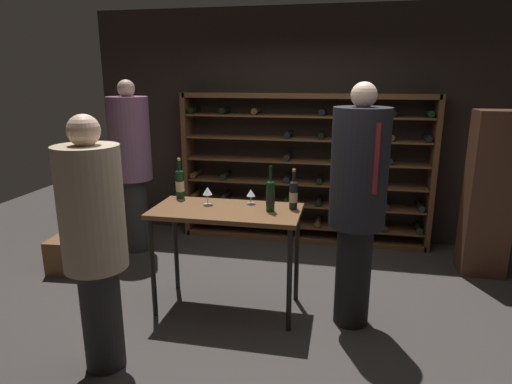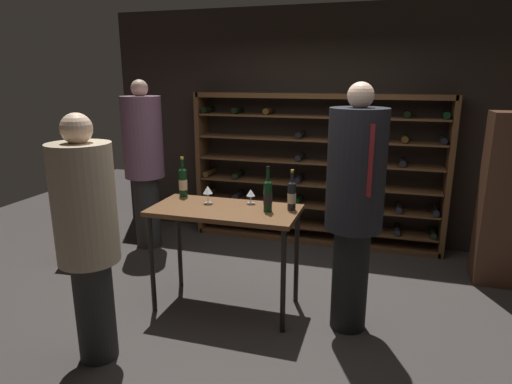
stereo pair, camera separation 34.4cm
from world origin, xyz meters
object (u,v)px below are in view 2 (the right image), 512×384
(display_cabinet, at_px, (505,201))
(tasting_table, at_px, (225,219))
(wine_bottle_red_label, at_px, (292,195))
(wine_glass_stemmed_left, at_px, (208,190))
(wine_crate, at_px, (85,249))
(wine_glass_stemmed_right, at_px, (251,193))
(person_bystander_dark_jacket, at_px, (87,231))
(person_guest_khaki, at_px, (144,157))
(person_guest_plum_blouse, at_px, (355,199))
(wine_bottle_amber_reserve, at_px, (183,182))
(wine_bottle_gold_foil, at_px, (268,195))
(wine_rack, at_px, (317,171))

(display_cabinet, bearing_deg, tasting_table, -152.60)
(tasting_table, relative_size, wine_bottle_red_label, 3.65)
(wine_glass_stemmed_left, bearing_deg, wine_crate, 169.31)
(wine_bottle_red_label, relative_size, wine_glass_stemmed_left, 2.18)
(tasting_table, relative_size, wine_glass_stemmed_right, 9.75)
(wine_bottle_red_label, bearing_deg, person_bystander_dark_jacket, -137.87)
(person_guest_khaki, xyz_separation_m, person_guest_plum_blouse, (2.56, -1.16, -0.00))
(person_guest_khaki, relative_size, person_guest_plum_blouse, 1.00)
(wine_bottle_amber_reserve, bearing_deg, person_bystander_dark_jacket, -96.40)
(wine_bottle_amber_reserve, bearing_deg, wine_bottle_gold_foil, -14.62)
(wine_bottle_red_label, bearing_deg, wine_bottle_amber_reserve, 173.05)
(display_cabinet, height_order, wine_bottle_red_label, display_cabinet)
(tasting_table, distance_m, person_guest_khaki, 1.88)
(person_bystander_dark_jacket, relative_size, wine_bottle_amber_reserve, 4.78)
(wine_rack, relative_size, wine_crate, 6.47)
(person_bystander_dark_jacket, height_order, wine_glass_stemmed_left, person_bystander_dark_jacket)
(tasting_table, distance_m, person_guest_plum_blouse, 1.14)
(wine_bottle_amber_reserve, bearing_deg, person_guest_plum_blouse, -9.69)
(tasting_table, height_order, wine_bottle_red_label, wine_bottle_red_label)
(display_cabinet, bearing_deg, wine_glass_stemmed_left, -156.13)
(person_guest_khaki, height_order, wine_glass_stemmed_left, person_guest_khaki)
(tasting_table, bearing_deg, wine_crate, 167.46)
(wine_glass_stemmed_left, bearing_deg, wine_bottle_amber_reserve, 154.15)
(display_cabinet, bearing_deg, wine_rack, 162.79)
(tasting_table, relative_size, wine_crate, 2.68)
(tasting_table, distance_m, wine_glass_stemmed_left, 0.32)
(wine_crate, distance_m, wine_bottle_amber_reserve, 1.61)
(person_guest_khaki, relative_size, wine_bottle_red_label, 5.75)
(wine_rack, bearing_deg, person_guest_plum_blouse, -72.80)
(wine_bottle_amber_reserve, bearing_deg, tasting_table, -26.17)
(wine_crate, bearing_deg, person_guest_plum_blouse, -8.35)
(person_guest_khaki, bearing_deg, person_bystander_dark_jacket, 160.63)
(tasting_table, bearing_deg, display_cabinet, 27.40)
(person_guest_plum_blouse, bearing_deg, person_guest_khaki, -177.49)
(wine_bottle_gold_foil, bearing_deg, tasting_table, -177.06)
(person_bystander_dark_jacket, relative_size, wine_crate, 3.80)
(person_bystander_dark_jacket, xyz_separation_m, wine_glass_stemmed_left, (0.46, 1.08, 0.06))
(person_guest_plum_blouse, distance_m, wine_bottle_amber_reserve, 1.64)
(person_guest_khaki, xyz_separation_m, wine_bottle_gold_foil, (1.85, -1.12, -0.04))
(wine_glass_stemmed_left, bearing_deg, wine_bottle_gold_foil, -7.86)
(person_guest_plum_blouse, distance_m, wine_glass_stemmed_right, 0.96)
(wine_bottle_gold_foil, relative_size, wine_glass_stemmed_left, 2.42)
(person_bystander_dark_jacket, relative_size, wine_glass_stemmed_left, 11.29)
(wine_bottle_red_label, bearing_deg, wine_crate, 173.18)
(wine_bottle_amber_reserve, height_order, wine_bottle_red_label, wine_bottle_amber_reserve)
(wine_rack, height_order, wine_glass_stemmed_right, wine_rack)
(display_cabinet, xyz_separation_m, wine_bottle_gold_foil, (-2.09, -1.26, 0.22))
(wine_rack, height_order, wine_crate, wine_rack)
(tasting_table, distance_m, wine_bottle_amber_reserve, 0.63)
(wine_rack, bearing_deg, tasting_table, -105.11)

